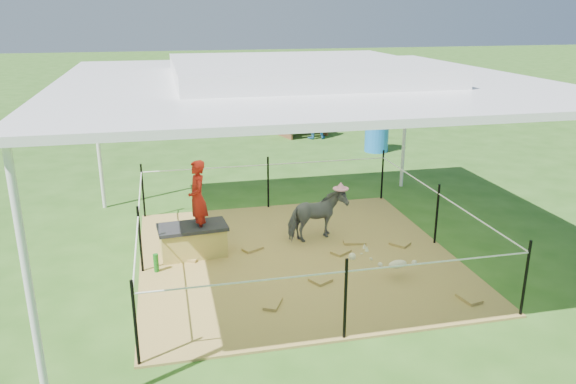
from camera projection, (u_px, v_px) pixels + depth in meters
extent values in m
plane|color=#2D5919|center=(297.00, 258.00, 8.44)|extent=(90.00, 90.00, 0.00)
cube|color=brown|center=(297.00, 257.00, 8.43)|extent=(4.60, 4.60, 0.03)
cylinder|color=silver|center=(98.00, 140.00, 10.18)|extent=(0.07, 0.07, 2.60)
cylinder|color=silver|center=(405.00, 125.00, 11.45)|extent=(0.07, 0.07, 2.60)
cylinder|color=silver|center=(31.00, 298.00, 4.62)|extent=(0.07, 0.07, 2.60)
cube|color=white|center=(298.00, 80.00, 7.62)|extent=(6.30, 6.30, 0.08)
cube|color=white|center=(298.00, 69.00, 7.57)|extent=(3.30, 3.30, 0.22)
cylinder|color=black|center=(143.00, 191.00, 9.89)|extent=(0.04, 0.04, 1.00)
cylinder|color=black|center=(268.00, 183.00, 10.37)|extent=(0.04, 0.04, 1.00)
cylinder|color=black|center=(382.00, 175.00, 10.84)|extent=(0.04, 0.04, 1.00)
cylinder|color=black|center=(140.00, 240.00, 7.80)|extent=(0.04, 0.04, 1.00)
cylinder|color=black|center=(437.00, 215.00, 8.76)|extent=(0.04, 0.04, 1.00)
cylinder|color=black|center=(135.00, 324.00, 5.72)|extent=(0.04, 0.04, 1.00)
cylinder|color=black|center=(345.00, 300.00, 6.20)|extent=(0.04, 0.04, 1.00)
cylinder|color=black|center=(525.00, 279.00, 6.67)|extent=(0.04, 0.04, 1.00)
cylinder|color=white|center=(268.00, 165.00, 10.26)|extent=(4.50, 0.02, 0.02)
cylinder|color=white|center=(346.00, 271.00, 6.09)|extent=(4.50, 0.02, 0.02)
cylinder|color=white|center=(439.00, 194.00, 8.65)|extent=(0.02, 4.50, 0.02)
cylinder|color=white|center=(138.00, 217.00, 7.70)|extent=(0.02, 4.50, 0.02)
cube|color=#AD933E|center=(193.00, 242.00, 8.40)|extent=(0.99, 0.56, 0.42)
cube|color=black|center=(192.00, 227.00, 8.32)|extent=(1.06, 0.61, 0.05)
imported|color=#A3170F|center=(197.00, 192.00, 8.18)|extent=(0.31, 0.44, 1.14)
cylinder|color=#166618|center=(156.00, 263.00, 7.89)|extent=(0.08, 0.08, 0.26)
imported|color=#525257|center=(317.00, 216.00, 8.90)|extent=(1.04, 0.70, 0.81)
cylinder|color=pink|center=(318.00, 188.00, 8.76)|extent=(0.25, 0.25, 0.12)
cylinder|color=blue|center=(377.00, 133.00, 14.61)|extent=(0.64, 0.64, 0.95)
cube|color=#55341D|center=(301.00, 124.00, 16.62)|extent=(1.80, 1.51, 0.65)
cube|color=brown|center=(367.00, 112.00, 18.08)|extent=(1.99, 1.50, 0.79)
imported|color=#3178B8|center=(314.00, 115.00, 16.00)|extent=(0.72, 0.60, 1.34)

